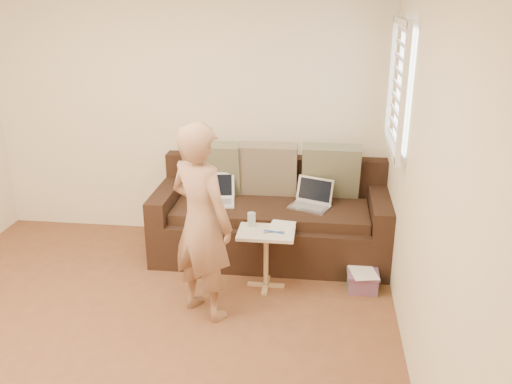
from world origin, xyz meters
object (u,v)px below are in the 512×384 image
Objects in this scene: striped_box at (362,280)px; laptop_white at (215,204)px; sofa at (271,214)px; side_table at (266,259)px; laptop_silver at (309,208)px; person at (201,222)px; drinking_glass at (251,219)px.

laptop_white is at bearing 159.10° from striped_box.
sofa is 4.19× the size of side_table.
person is at bearing -106.07° from laptop_silver.
sofa is at bearing -165.56° from laptop_silver.
striped_box is at bearing 3.44° from side_table.
drinking_glass is at bearing -113.28° from laptop_silver.
drinking_glass is 0.44× the size of striped_box.
sofa is at bearing -79.69° from person.
laptop_white reaches higher than laptop_silver.
drinking_glass reaches higher than striped_box.
side_table is at bearing -176.56° from striped_box.
side_table is at bearing -88.41° from sofa.
person reaches higher than sofa.
laptop_white is at bearing 130.57° from drinking_glass.
laptop_white is 0.84m from side_table.
person is 5.81× the size of striped_box.
side_table is 1.95× the size of striped_box.
laptop_silver is 0.69m from drinking_glass.
side_table is 0.36m from drinking_glass.
laptop_white reaches higher than drinking_glass.
drinking_glass is at bearing -58.73° from laptop_white.
laptop_white reaches higher than striped_box.
drinking_glass reaches higher than side_table.
laptop_white is at bearing -158.59° from laptop_silver.
laptop_white is 1.07m from person.
drinking_glass is (-0.48, -0.49, 0.07)m from laptop_silver.
sofa is 1.08m from striped_box.
side_table reaches higher than striped_box.
laptop_silver is 0.23× the size of person.
sofa is 5.98× the size of laptop_white.
sofa reaches higher than side_table.
side_table is at bearing -99.34° from laptop_silver.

